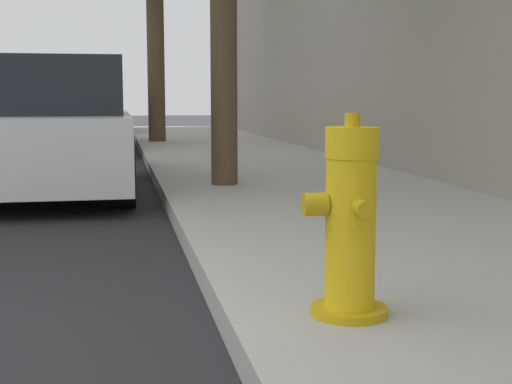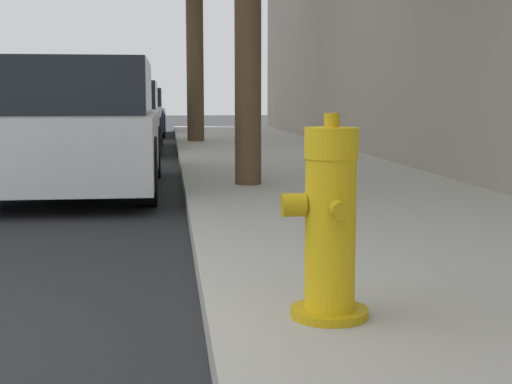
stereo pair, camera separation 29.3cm
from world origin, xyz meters
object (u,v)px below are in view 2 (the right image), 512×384
fire_hydrant (330,226)px  parked_car_far (134,113)px  parked_car_mid (117,117)px  parked_car_near (73,129)px

fire_hydrant → parked_car_far: parked_car_far is taller
parked_car_mid → parked_car_far: 5.86m
fire_hydrant → parked_car_far: bearing=95.3°
fire_hydrant → parked_car_mid: parked_car_mid is taller
parked_car_near → parked_car_mid: size_ratio=0.92×
fire_hydrant → parked_car_mid: 11.53m
fire_hydrant → parked_car_near: size_ratio=0.21×
fire_hydrant → parked_car_mid: size_ratio=0.19×
fire_hydrant → parked_car_near: (-1.70, 5.29, 0.17)m
parked_car_near → parked_car_far: size_ratio=0.90×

